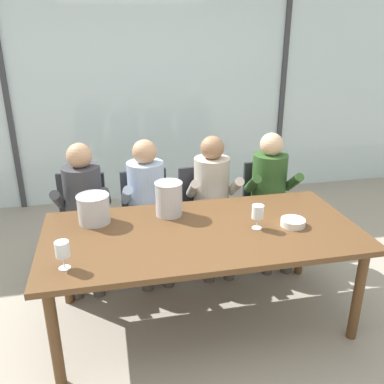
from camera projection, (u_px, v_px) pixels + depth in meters
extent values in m
plane|color=#9E9384|center=(178.00, 253.00, 4.04)|extent=(14.00, 14.00, 0.00)
cube|color=silver|center=(154.00, 96.00, 4.97)|extent=(7.40, 0.03, 2.60)
cube|color=#38383D|center=(7.00, 101.00, 4.62)|extent=(0.06, 0.06, 2.60)
cube|color=#38383D|center=(282.00, 92.00, 5.28)|extent=(0.06, 0.06, 2.60)
cube|color=#386633|center=(130.00, 91.00, 9.15)|extent=(13.40, 2.40, 1.52)
cube|color=brown|center=(203.00, 233.00, 2.86)|extent=(2.20, 1.05, 0.04)
cylinder|color=brown|center=(55.00, 338.00, 2.41)|extent=(0.07, 0.07, 0.71)
cylinder|color=brown|center=(358.00, 295.00, 2.81)|extent=(0.07, 0.07, 0.71)
cylinder|color=brown|center=(65.00, 263.00, 3.19)|extent=(0.07, 0.07, 0.71)
cylinder|color=brown|center=(302.00, 238.00, 3.58)|extent=(0.07, 0.07, 0.71)
cube|color=#232328|center=(80.00, 227.00, 3.58)|extent=(0.50, 0.50, 0.03)
cube|color=#232328|center=(82.00, 195.00, 3.68)|extent=(0.42, 0.09, 0.42)
cylinder|color=#232328|center=(57.00, 262.00, 3.47)|extent=(0.04, 0.04, 0.43)
cylinder|color=#232328|center=(102.00, 260.00, 3.50)|extent=(0.04, 0.04, 0.43)
cylinder|color=#232328|center=(66.00, 241.00, 3.82)|extent=(0.04, 0.04, 0.43)
cylinder|color=#232328|center=(107.00, 239.00, 3.85)|extent=(0.04, 0.04, 0.43)
cube|color=#232328|center=(149.00, 223.00, 3.67)|extent=(0.48, 0.48, 0.03)
cube|color=#232328|center=(144.00, 192.00, 3.76)|extent=(0.42, 0.08, 0.42)
cylinder|color=#232328|center=(134.00, 258.00, 3.53)|extent=(0.04, 0.04, 0.43)
cylinder|color=#232328|center=(176.00, 252.00, 3.64)|extent=(0.04, 0.04, 0.43)
cylinder|color=#232328|center=(126.00, 239.00, 3.86)|extent=(0.04, 0.04, 0.43)
cylinder|color=#232328|center=(165.00, 233.00, 3.97)|extent=(0.04, 0.04, 0.43)
cube|color=#232328|center=(207.00, 217.00, 3.77)|extent=(0.49, 0.49, 0.03)
cube|color=#232328|center=(200.00, 187.00, 3.87)|extent=(0.42, 0.09, 0.42)
cylinder|color=#232328|center=(195.00, 252.00, 3.63)|extent=(0.04, 0.04, 0.43)
cylinder|color=#232328|center=(234.00, 245.00, 3.75)|extent=(0.04, 0.04, 0.43)
cylinder|color=#232328|center=(182.00, 233.00, 3.97)|extent=(0.04, 0.04, 0.43)
cylinder|color=#232328|center=(218.00, 227.00, 4.08)|extent=(0.04, 0.04, 0.43)
cube|color=#232328|center=(271.00, 211.00, 3.91)|extent=(0.45, 0.45, 0.03)
cube|color=#232328|center=(264.00, 182.00, 4.01)|extent=(0.42, 0.05, 0.42)
cylinder|color=#232328|center=(258.00, 243.00, 3.78)|extent=(0.04, 0.04, 0.43)
cylinder|color=#232328|center=(296.00, 239.00, 3.86)|extent=(0.04, 0.04, 0.43)
cylinder|color=#232328|center=(244.00, 226.00, 4.12)|extent=(0.04, 0.04, 0.43)
cylinder|color=#232328|center=(278.00, 222.00, 4.21)|extent=(0.04, 0.04, 0.43)
cylinder|color=#38383D|center=(83.00, 196.00, 3.49)|extent=(0.33, 0.33, 0.52)
sphere|color=tan|center=(79.00, 156.00, 3.36)|extent=(0.21, 0.21, 0.21)
cube|color=#47423D|center=(74.00, 234.00, 3.39)|extent=(0.15, 0.41, 0.13)
cube|color=#47423D|center=(96.00, 233.00, 3.42)|extent=(0.15, 0.41, 0.13)
cylinder|color=#47423D|center=(74.00, 273.00, 3.30)|extent=(0.10, 0.10, 0.45)
cylinder|color=#47423D|center=(97.00, 271.00, 3.32)|extent=(0.10, 0.10, 0.45)
cylinder|color=#38383D|center=(58.00, 200.00, 3.34)|extent=(0.09, 0.33, 0.26)
cylinder|color=#38383D|center=(106.00, 197.00, 3.40)|extent=(0.09, 0.33, 0.26)
cylinder|color=#9EB2D1|center=(146.00, 191.00, 3.59)|extent=(0.34, 0.34, 0.52)
sphere|color=tan|center=(144.00, 152.00, 3.46)|extent=(0.21, 0.21, 0.21)
cube|color=#47423D|center=(141.00, 228.00, 3.49)|extent=(0.16, 0.41, 0.13)
cube|color=#47423D|center=(162.00, 226.00, 3.54)|extent=(0.16, 0.41, 0.13)
cylinder|color=#47423D|center=(147.00, 265.00, 3.40)|extent=(0.10, 0.10, 0.45)
cylinder|color=#47423D|center=(168.00, 262.00, 3.45)|extent=(0.10, 0.10, 0.45)
cylinder|color=#9EB2D1|center=(126.00, 195.00, 3.43)|extent=(0.10, 0.33, 0.26)
cylinder|color=#9EB2D1|center=(170.00, 191.00, 3.53)|extent=(0.10, 0.33, 0.26)
cylinder|color=#B7AD9E|center=(212.00, 186.00, 3.71)|extent=(0.34, 0.34, 0.52)
sphere|color=#936B4C|center=(212.00, 148.00, 3.58)|extent=(0.21, 0.21, 0.21)
cube|color=#47423D|center=(206.00, 222.00, 3.61)|extent=(0.15, 0.41, 0.13)
cube|color=#47423D|center=(225.00, 220.00, 3.64)|extent=(0.15, 0.41, 0.13)
cylinder|color=#47423D|center=(210.00, 258.00, 3.52)|extent=(0.10, 0.10, 0.45)
cylinder|color=#47423D|center=(230.00, 256.00, 3.54)|extent=(0.10, 0.10, 0.45)
cylinder|color=#B7AD9E|center=(193.00, 189.00, 3.56)|extent=(0.10, 0.33, 0.26)
cylinder|color=#B7AD9E|center=(235.00, 186.00, 3.62)|extent=(0.10, 0.33, 0.26)
cylinder|color=#2D5123|center=(269.00, 181.00, 3.82)|extent=(0.35, 0.35, 0.52)
sphere|color=#DBAD89|center=(272.00, 144.00, 3.69)|extent=(0.21, 0.21, 0.21)
cube|color=#47423D|center=(264.00, 216.00, 3.72)|extent=(0.17, 0.41, 0.13)
cube|color=#47423D|center=(283.00, 215.00, 3.74)|extent=(0.17, 0.41, 0.13)
cylinder|color=#47423D|center=(268.00, 251.00, 3.63)|extent=(0.10, 0.10, 0.45)
cylinder|color=#47423D|center=(288.00, 249.00, 3.65)|extent=(0.10, 0.10, 0.45)
cylinder|color=#2D5123|center=(253.00, 184.00, 3.68)|extent=(0.11, 0.33, 0.26)
cylinder|color=#2D5123|center=(293.00, 182.00, 3.72)|extent=(0.11, 0.33, 0.26)
cylinder|color=#B7B7BC|center=(94.00, 209.00, 2.93)|extent=(0.23, 0.23, 0.20)
torus|color=silver|center=(92.00, 196.00, 2.90)|extent=(0.24, 0.24, 0.01)
cylinder|color=#B7B7BC|center=(169.00, 199.00, 3.05)|extent=(0.20, 0.20, 0.25)
torus|color=silver|center=(168.00, 183.00, 3.00)|extent=(0.21, 0.21, 0.01)
cylinder|color=silver|center=(293.00, 222.00, 2.91)|extent=(0.17, 0.17, 0.05)
cylinder|color=silver|center=(65.00, 268.00, 2.40)|extent=(0.07, 0.07, 0.00)
cylinder|color=silver|center=(64.00, 262.00, 2.38)|extent=(0.01, 0.01, 0.07)
cylinder|color=silver|center=(62.00, 249.00, 2.35)|extent=(0.08, 0.08, 0.09)
cylinder|color=silver|center=(257.00, 228.00, 2.88)|extent=(0.07, 0.07, 0.00)
cylinder|color=silver|center=(257.00, 223.00, 2.87)|extent=(0.01, 0.01, 0.07)
cylinder|color=silver|center=(258.00, 212.00, 2.83)|extent=(0.08, 0.08, 0.09)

